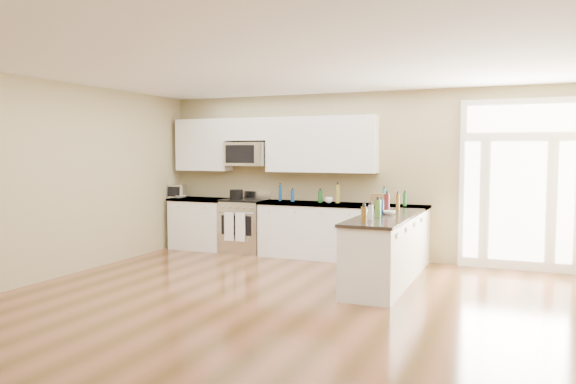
{
  "coord_description": "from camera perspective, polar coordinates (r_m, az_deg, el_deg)",
  "views": [
    {
      "loc": [
        2.63,
        -5.21,
        1.8
      ],
      "look_at": [
        -0.41,
        2.0,
        1.24
      ],
      "focal_mm": 35.0,
      "sensor_mm": 36.0,
      "label": 1
    }
  ],
  "objects": [
    {
      "name": "ground",
      "position": [
        6.11,
        -3.85,
        -13.04
      ],
      "size": [
        8.0,
        8.0,
        0.0
      ],
      "primitive_type": "plane",
      "color": "#513316"
    },
    {
      "name": "room_shell",
      "position": [
        5.84,
        -3.93,
        3.2
      ],
      "size": [
        8.0,
        8.0,
        8.0
      ],
      "color": "tan",
      "rests_on": "ground"
    },
    {
      "name": "back_cabinet_left",
      "position": [
        10.55,
        -8.81,
        -3.35
      ],
      "size": [
        1.1,
        0.66,
        0.94
      ],
      "color": "white",
      "rests_on": "ground"
    },
    {
      "name": "back_cabinet_right",
      "position": [
        9.43,
        5.43,
        -4.22
      ],
      "size": [
        2.85,
        0.66,
        0.94
      ],
      "color": "white",
      "rests_on": "ground"
    },
    {
      "name": "peninsula_cabinet",
      "position": [
        7.77,
        9.86,
        -6.08
      ],
      "size": [
        0.69,
        2.32,
        0.94
      ],
      "color": "white",
      "rests_on": "ground"
    },
    {
      "name": "upper_cabinet_left",
      "position": [
        10.59,
        -8.53,
        4.74
      ],
      "size": [
        1.04,
        0.33,
        0.95
      ],
      "primitive_type": "cube",
      "color": "white",
      "rests_on": "room_shell"
    },
    {
      "name": "upper_cabinet_right",
      "position": [
        9.6,
        3.37,
        4.85
      ],
      "size": [
        1.94,
        0.33,
        0.95
      ],
      "primitive_type": "cube",
      "color": "white",
      "rests_on": "room_shell"
    },
    {
      "name": "upper_cabinet_short",
      "position": [
        10.15,
        -4.03,
        6.36
      ],
      "size": [
        0.82,
        0.33,
        0.4
      ],
      "primitive_type": "cube",
      "color": "white",
      "rests_on": "room_shell"
    },
    {
      "name": "microwave",
      "position": [
        10.11,
        -4.12,
        3.87
      ],
      "size": [
        0.78,
        0.41,
        0.42
      ],
      "color": "silver",
      "rests_on": "room_shell"
    },
    {
      "name": "entry_door",
      "position": [
        9.18,
        22.31,
        0.69
      ],
      "size": [
        1.7,
        0.1,
        2.6
      ],
      "color": "white",
      "rests_on": "ground"
    },
    {
      "name": "kitchen_range",
      "position": [
        10.1,
        -4.43,
        -3.41
      ],
      "size": [
        0.78,
        0.69,
        1.08
      ],
      "color": "silver",
      "rests_on": "ground"
    },
    {
      "name": "stockpot",
      "position": [
        10.13,
        -5.27,
        -0.19
      ],
      "size": [
        0.31,
        0.31,
        0.19
      ],
      "primitive_type": "cylinder",
      "rotation": [
        0.0,
        0.0,
        -0.34
      ],
      "color": "black",
      "rests_on": "kitchen_range"
    },
    {
      "name": "toaster_oven",
      "position": [
        10.71,
        -11.17,
        0.09
      ],
      "size": [
        0.33,
        0.28,
        0.25
      ],
      "primitive_type": "cube",
      "rotation": [
        0.0,
        0.0,
        0.2
      ],
      "color": "silver",
      "rests_on": "back_cabinet_left"
    },
    {
      "name": "cardboard_box",
      "position": [
        9.13,
        9.2,
        -0.75
      ],
      "size": [
        0.24,
        0.18,
        0.19
      ],
      "primitive_type": "cube",
      "rotation": [
        0.0,
        0.0,
        0.03
      ],
      "color": "brown",
      "rests_on": "back_cabinet_right"
    },
    {
      "name": "bowl_left",
      "position": [
        10.64,
        -10.89,
        -0.46
      ],
      "size": [
        0.27,
        0.27,
        0.05
      ],
      "primitive_type": "imported",
      "rotation": [
        0.0,
        0.0,
        -0.4
      ],
      "color": "white",
      "rests_on": "back_cabinet_left"
    },
    {
      "name": "bowl_peninsula",
      "position": [
        7.82,
        10.24,
        -2.08
      ],
      "size": [
        0.21,
        0.21,
        0.05
      ],
      "primitive_type": "imported",
      "rotation": [
        0.0,
        0.0,
        0.33
      ],
      "color": "white",
      "rests_on": "peninsula_cabinet"
    },
    {
      "name": "cup_counter",
      "position": [
        9.45,
        4.17,
        -0.83
      ],
      "size": [
        0.16,
        0.16,
        0.1
      ],
      "primitive_type": "imported",
      "rotation": [
        0.0,
        0.0,
        0.43
      ],
      "color": "white",
      "rests_on": "back_cabinet_right"
    },
    {
      "name": "counter_bottles",
      "position": [
        8.51,
        6.95,
        -0.92
      ],
      "size": [
        2.29,
        2.45,
        0.31
      ],
      "color": "#19591E",
      "rests_on": "back_cabinet_right"
    }
  ]
}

